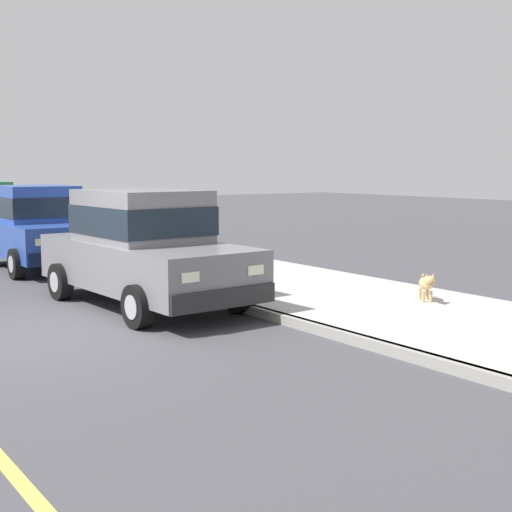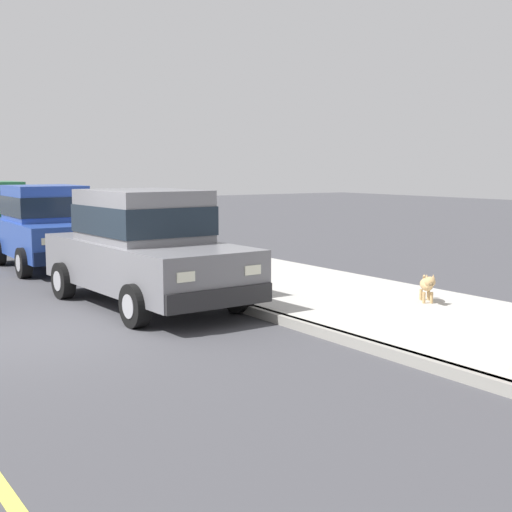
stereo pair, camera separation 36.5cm
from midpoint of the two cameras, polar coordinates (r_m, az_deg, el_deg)
The scene contains 6 objects.
ground_plane at distance 10.21m, azimuth -16.50°, elevation -6.05°, with size 80.00×80.00×0.00m, color #424247.
curb at distance 11.52m, azimuth -1.11°, elevation -3.90°, with size 0.16×64.00×0.14m, color gray.
sidewalk at distance 12.56m, azimuth 5.83°, elevation -3.01°, with size 3.60×64.00×0.14m, color #B7B5AD.
car_grey_sedan at distance 11.77m, azimuth -8.14°, elevation 0.77°, with size 2.16×4.67×1.92m.
car_blue_hatchback at distance 16.65m, azimuth -15.98°, elevation 2.40°, with size 2.03×3.84×1.88m.
dog_tan at distance 11.59m, azimuth 14.60°, elevation -2.27°, with size 0.50×0.63×0.49m.
Camera 2 is at (-2.74, -9.62, 2.29)m, focal length 49.35 mm.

